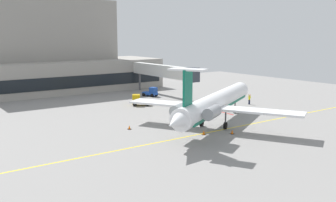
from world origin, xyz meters
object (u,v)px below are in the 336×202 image
at_px(regional_jet, 215,103).
at_px(pushback_tractor, 151,92).
at_px(baggage_tug, 139,100).
at_px(marshaller, 249,99).

distance_m(regional_jet, pushback_tractor, 27.63).
relative_size(regional_jet, baggage_tug, 7.66).
relative_size(regional_jet, pushback_tractor, 8.32).
bearing_deg(marshaller, pushback_tractor, 117.75).
relative_size(baggage_tug, pushback_tractor, 1.09).
bearing_deg(marshaller, baggage_tug, 147.27).
xyz_separation_m(baggage_tug, pushback_tractor, (7.18, 7.16, -0.04)).
bearing_deg(pushback_tractor, marshaller, -62.25).
relative_size(baggage_tug, marshaller, 1.93).
xyz_separation_m(baggage_tug, marshaller, (16.54, -10.63, 0.05)).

